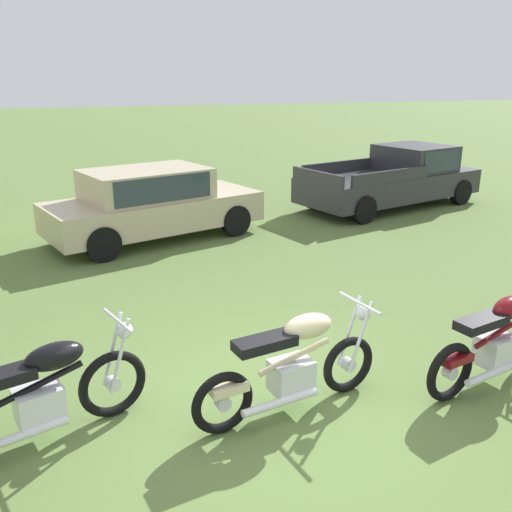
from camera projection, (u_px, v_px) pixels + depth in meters
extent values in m
plane|color=#567038|center=(285.00, 410.00, 5.45)|extent=(120.00, 120.00, 0.00)
torus|color=black|center=(113.00, 384.00, 5.28)|extent=(0.67, 0.29, 0.68)
cylinder|color=silver|center=(113.00, 384.00, 5.28)|extent=(0.16, 0.14, 0.14)
cylinder|color=silver|center=(112.00, 349.00, 5.28)|extent=(0.26, 0.11, 0.72)
cylinder|color=silver|center=(120.00, 356.00, 5.14)|extent=(0.26, 0.11, 0.72)
cube|color=silver|center=(39.00, 405.00, 4.87)|extent=(0.47, 0.41, 0.32)
cylinder|color=black|center=(40.00, 384.00, 4.83)|extent=(0.76, 0.29, 0.22)
ellipsoid|color=black|center=(54.00, 356.00, 4.84)|extent=(0.57, 0.40, 0.24)
cylinder|color=silver|center=(118.00, 321.00, 5.14)|extent=(0.22, 0.62, 0.03)
sphere|color=silver|center=(124.00, 330.00, 5.21)|extent=(0.20, 0.20, 0.16)
cylinder|color=silver|center=(21.00, 436.00, 4.67)|extent=(0.79, 0.31, 0.08)
torus|color=black|center=(348.00, 365.00, 5.69)|extent=(0.62, 0.19, 0.62)
torus|color=black|center=(223.00, 403.00, 5.03)|extent=(0.62, 0.19, 0.62)
cylinder|color=silver|center=(348.00, 365.00, 5.69)|extent=(0.15, 0.12, 0.14)
cylinder|color=silver|center=(223.00, 403.00, 5.03)|extent=(0.15, 0.12, 0.14)
cylinder|color=silver|center=(349.00, 331.00, 5.69)|extent=(0.27, 0.08, 0.74)
cylinder|color=silver|center=(360.00, 338.00, 5.54)|extent=(0.27, 0.08, 0.74)
cube|color=silver|center=(291.00, 376.00, 5.35)|extent=(0.44, 0.36, 0.32)
cylinder|color=beige|center=(294.00, 357.00, 5.30)|extent=(0.79, 0.19, 0.22)
ellipsoid|color=beige|center=(308.00, 326.00, 5.28)|extent=(0.56, 0.34, 0.24)
cube|color=black|center=(265.00, 343.00, 5.07)|extent=(0.63, 0.34, 0.10)
cube|color=beige|center=(228.00, 388.00, 5.01)|extent=(0.38, 0.24, 0.08)
cylinder|color=silver|center=(360.00, 303.00, 5.53)|extent=(0.14, 0.64, 0.03)
sphere|color=silver|center=(364.00, 313.00, 5.60)|extent=(0.18, 0.18, 0.16)
cylinder|color=silver|center=(280.00, 402.00, 5.16)|extent=(0.80, 0.21, 0.08)
torus|color=black|center=(450.00, 372.00, 5.54)|extent=(0.64, 0.22, 0.63)
cylinder|color=silver|center=(450.00, 372.00, 5.54)|extent=(0.16, 0.13, 0.14)
cube|color=silver|center=(495.00, 349.00, 5.86)|extent=(0.45, 0.37, 0.32)
cylinder|color=maroon|center=(500.00, 332.00, 5.81)|extent=(0.74, 0.21, 0.21)
ellipsoid|color=maroon|center=(512.00, 307.00, 5.81)|extent=(0.56, 0.36, 0.24)
cube|color=black|center=(482.00, 322.00, 5.59)|extent=(0.64, 0.36, 0.10)
cube|color=maroon|center=(455.00, 358.00, 5.52)|extent=(0.39, 0.25, 0.08)
cylinder|color=silver|center=(493.00, 373.00, 5.67)|extent=(0.80, 0.24, 0.08)
cube|color=#BCAD8C|center=(155.00, 212.00, 11.11)|extent=(4.57, 2.88, 0.60)
cube|color=#BCAD8C|center=(146.00, 184.00, 10.85)|extent=(2.69, 2.16, 0.60)
cube|color=#2D3842|center=(146.00, 183.00, 10.84)|extent=(2.36, 2.10, 0.48)
cylinder|color=black|center=(196.00, 206.00, 12.60)|extent=(0.68, 0.39, 0.64)
cylinder|color=black|center=(235.00, 220.00, 11.36)|extent=(0.68, 0.39, 0.64)
cylinder|color=black|center=(73.00, 225.00, 11.00)|extent=(0.68, 0.39, 0.64)
cylinder|color=black|center=(103.00, 244.00, 9.76)|extent=(0.68, 0.39, 0.64)
cube|color=#2D2D33|center=(390.00, 185.00, 13.82)|extent=(5.18, 2.99, 0.60)
cube|color=#2D2D33|center=(415.00, 158.00, 14.08)|extent=(1.93, 2.01, 0.64)
cube|color=#2D3842|center=(415.00, 157.00, 14.07)|extent=(1.66, 1.97, 0.52)
cube|color=#2D2D33|center=(340.00, 167.00, 13.86)|extent=(2.38, 0.70, 0.28)
cube|color=#2D2D33|center=(391.00, 176.00, 12.51)|extent=(2.38, 0.70, 0.28)
cube|color=#2D2D33|center=(317.00, 177.00, 12.40)|extent=(0.51, 1.68, 0.28)
cylinder|color=black|center=(409.00, 182.00, 15.48)|extent=(0.67, 0.37, 0.64)
cylinder|color=black|center=(461.00, 192.00, 14.15)|extent=(0.67, 0.37, 0.64)
cylinder|color=black|center=(315.00, 196.00, 13.63)|extent=(0.67, 0.37, 0.64)
cylinder|color=black|center=(363.00, 209.00, 12.29)|extent=(0.67, 0.37, 0.64)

